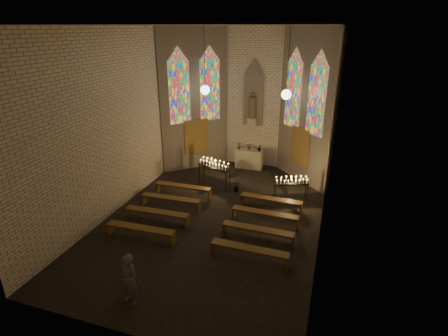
{
  "coord_description": "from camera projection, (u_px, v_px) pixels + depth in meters",
  "views": [
    {
      "loc": [
        4.06,
        -11.32,
        6.98
      ],
      "look_at": [
        0.1,
        0.83,
        1.77
      ],
      "focal_mm": 28.0,
      "sensor_mm": 36.0,
      "label": 1
    }
  ],
  "objects": [
    {
      "name": "floor",
      "position": [
        215.0,
        217.0,
        13.77
      ],
      "size": [
        12.0,
        12.0,
        0.0
      ],
      "primitive_type": "plane",
      "color": "black",
      "rests_on": "ground"
    },
    {
      "name": "pew_left_2",
      "position": [
        157.0,
        213.0,
        13.24
      ],
      "size": [
        2.53,
        0.42,
        0.48
      ],
      "rotation": [
        0.0,
        0.0,
        0.03
      ],
      "color": "#573D18",
      "rests_on": "ground"
    },
    {
      "name": "altar",
      "position": [
        249.0,
        159.0,
        18.38
      ],
      "size": [
        1.4,
        0.6,
        1.0
      ],
      "primitive_type": "cube",
      "color": "beige",
      "rests_on": "ground"
    },
    {
      "name": "pew_right_1",
      "position": [
        265.0,
        214.0,
        13.17
      ],
      "size": [
        2.53,
        0.42,
        0.48
      ],
      "rotation": [
        0.0,
        0.0,
        -0.03
      ],
      "color": "#573D18",
      "rests_on": "ground"
    },
    {
      "name": "flower_vase_left",
      "position": [
        239.0,
        146.0,
        18.23
      ],
      "size": [
        0.2,
        0.15,
        0.35
      ],
      "primitive_type": "imported",
      "rotation": [
        0.0,
        0.0,
        -0.13
      ],
      "color": "#4C723F",
      "rests_on": "altar"
    },
    {
      "name": "pew_right_0",
      "position": [
        271.0,
        200.0,
        14.22
      ],
      "size": [
        2.53,
        0.42,
        0.48
      ],
      "rotation": [
        0.0,
        0.0,
        -0.03
      ],
      "color": "#573D18",
      "rests_on": "ground"
    },
    {
      "name": "pew_right_3",
      "position": [
        249.0,
        250.0,
        11.05
      ],
      "size": [
        2.53,
        0.42,
        0.48
      ],
      "rotation": [
        0.0,
        0.0,
        -0.03
      ],
      "color": "#573D18",
      "rests_on": "ground"
    },
    {
      "name": "pew_left_3",
      "position": [
        140.0,
        229.0,
        12.18
      ],
      "size": [
        2.53,
        0.42,
        0.48
      ],
      "rotation": [
        0.0,
        0.0,
        0.03
      ],
      "color": "#573D18",
      "rests_on": "ground"
    },
    {
      "name": "flower_vase_right",
      "position": [
        260.0,
        148.0,
        17.88
      ],
      "size": [
        0.24,
        0.2,
        0.39
      ],
      "primitive_type": "imported",
      "rotation": [
        0.0,
        0.0,
        -0.16
      ],
      "color": "#4C723F",
      "rests_on": "altar"
    },
    {
      "name": "pew_left_1",
      "position": [
        171.0,
        199.0,
        14.29
      ],
      "size": [
        2.53,
        0.42,
        0.48
      ],
      "rotation": [
        0.0,
        0.0,
        0.03
      ],
      "color": "#573D18",
      "rests_on": "ground"
    },
    {
      "name": "votive_stand_right",
      "position": [
        291.0,
        182.0,
        14.67
      ],
      "size": [
        1.47,
        0.85,
        1.06
      ],
      "rotation": [
        0.0,
        0.0,
        0.38
      ],
      "color": "black",
      "rests_on": "ground"
    },
    {
      "name": "pew_right_2",
      "position": [
        258.0,
        231.0,
        12.11
      ],
      "size": [
        2.53,
        0.42,
        0.48
      ],
      "rotation": [
        0.0,
        0.0,
        -0.03
      ],
      "color": "#573D18",
      "rests_on": "ground"
    },
    {
      "name": "votive_stand_left",
      "position": [
        214.0,
        165.0,
        16.05
      ],
      "size": [
        1.7,
        0.9,
        1.22
      ],
      "rotation": [
        0.0,
        0.0,
        -0.33
      ],
      "color": "black",
      "rests_on": "ground"
    },
    {
      "name": "aisle_flower_pot",
      "position": [
        236.0,
        186.0,
        15.81
      ],
      "size": [
        0.28,
        0.28,
        0.47
      ],
      "primitive_type": "imported",
      "rotation": [
        0.0,
        0.0,
        0.05
      ],
      "color": "#4C723F",
      "rests_on": "ground"
    },
    {
      "name": "flower_vase_center",
      "position": [
        250.0,
        146.0,
        18.15
      ],
      "size": [
        0.36,
        0.33,
        0.35
      ],
      "primitive_type": "imported",
      "rotation": [
        0.0,
        0.0,
        -0.18
      ],
      "color": "#4C723F",
      "rests_on": "altar"
    },
    {
      "name": "pew_left_0",
      "position": [
        183.0,
        187.0,
        15.35
      ],
      "size": [
        2.53,
        0.42,
        0.48
      ],
      "rotation": [
        0.0,
        0.0,
        0.03
      ],
      "color": "#573D18",
      "rests_on": "ground"
    },
    {
      "name": "visitor",
      "position": [
        129.0,
        279.0,
        9.25
      ],
      "size": [
        0.63,
        0.51,
        1.5
      ],
      "primitive_type": "imported",
      "rotation": [
        0.0,
        0.0,
        -0.32
      ],
      "color": "#52515C",
      "rests_on": "ground"
    },
    {
      "name": "room",
      "position": [
        240.0,
        106.0,
        15.33
      ],
      "size": [
        8.22,
        12.43,
        7.0
      ],
      "color": "#F0E2C9",
      "rests_on": "ground"
    }
  ]
}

